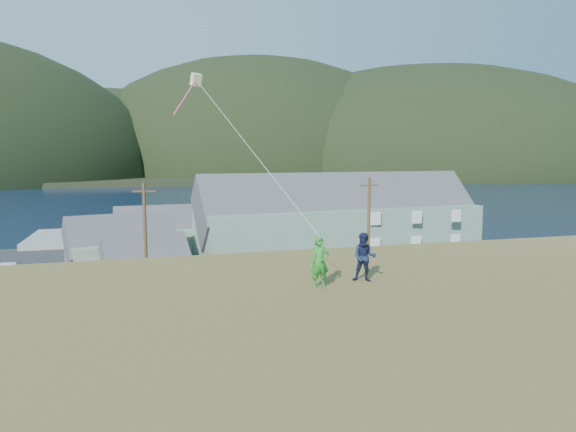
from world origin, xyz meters
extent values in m
plane|color=#0A1638|center=(0.00, 0.00, 0.00)|extent=(900.00, 900.00, 0.00)
cube|color=#4C3D19|center=(0.00, -2.00, 0.05)|extent=(110.00, 8.00, 0.10)
cube|color=#28282B|center=(0.00, 17.00, 0.06)|extent=(72.00, 36.00, 0.12)
cube|color=gray|center=(-6.00, 40.00, 0.45)|extent=(26.00, 14.00, 0.90)
cube|color=black|center=(0.00, 330.00, 1.00)|extent=(900.00, 320.00, 2.00)
ellipsoid|color=black|center=(-20.00, 300.00, 2.00)|extent=(200.00, 180.00, 100.00)
ellipsoid|color=black|center=(70.00, 290.00, 2.00)|extent=(230.00, 207.00, 142.60)
ellipsoid|color=black|center=(180.00, 270.00, 2.00)|extent=(280.00, 252.00, 134.40)
ellipsoid|color=black|center=(300.00, 300.00, 2.00)|extent=(240.00, 216.00, 100.80)
cube|color=slate|center=(18.00, 19.79, 2.95)|extent=(33.77, 12.80, 5.65)
cube|color=#47474C|center=(18.00, 19.79, 7.28)|extent=(34.24, 12.65, 9.22)
cube|color=gray|center=(-6.21, 15.95, 1.82)|extent=(10.83, 8.55, 3.39)
cube|color=#47474C|center=(-6.21, 15.95, 4.36)|extent=(11.26, 8.45, 6.12)
cube|color=white|center=(-4.01, 10.28, 1.48)|extent=(7.74, 6.32, 2.71)
cube|color=#47474C|center=(-4.01, 10.28, 3.51)|extent=(8.21, 6.40, 4.81)
cube|color=gray|center=(-1.94, 24.96, 1.77)|extent=(10.86, 7.18, 3.29)
cube|color=#47474C|center=(-1.94, 24.96, 4.34)|extent=(11.35, 7.16, 6.10)
cylinder|color=#47331E|center=(-4.12, 1.50, 4.96)|extent=(0.24, 0.24, 9.67)
cylinder|color=#47331E|center=(12.86, 1.50, 5.03)|extent=(0.24, 0.24, 9.82)
imported|color=silver|center=(-7.29, 22.77, 0.86)|extent=(2.40, 5.25, 1.49)
imported|color=silver|center=(-16.78, 19.25, 0.78)|extent=(1.47, 4.03, 1.32)
imported|color=black|center=(-1.62, 24.17, 0.90)|extent=(2.33, 4.77, 1.57)
imported|color=navy|center=(-0.66, 18.96, 0.88)|extent=(1.88, 4.47, 1.51)
imported|color=silver|center=(-10.34, 17.26, 0.78)|extent=(2.40, 4.83, 1.32)
imported|color=#238325|center=(1.34, -19.38, 8.06)|extent=(0.64, 0.44, 1.71)
imported|color=#171E3F|center=(3.14, -18.98, 8.06)|extent=(1.04, 0.97, 1.72)
cube|color=beige|center=(-1.72, -10.94, 15.07)|extent=(0.58, 0.57, 0.60)
cylinder|color=#FF4396|center=(-2.32, -12.19, 14.17)|extent=(0.06, 0.06, 3.31)
cylinder|color=white|center=(-0.19, -15.16, 11.99)|extent=(0.02, 0.02, 10.89)
camera|label=1|loc=(-4.32, -35.20, 11.55)|focal=32.00mm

